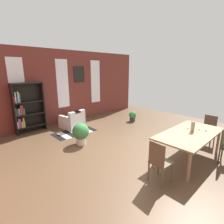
# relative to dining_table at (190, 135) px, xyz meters

# --- Properties ---
(ground_plane) EXTENTS (10.36, 10.36, 0.00)m
(ground_plane) POSITION_rel_dining_table_xyz_m (-0.81, 1.38, -0.69)
(ground_plane) COLOR brown
(back_wall_brick) EXTENTS (8.81, 0.12, 3.23)m
(back_wall_brick) POSITION_rel_dining_table_xyz_m (-0.81, 5.42, 0.92)
(back_wall_brick) COLOR brown
(back_wall_brick) RESTS_ON ground
(window_pane_0) EXTENTS (0.55, 0.02, 2.10)m
(window_pane_0) POSITION_rel_dining_table_xyz_m (-2.63, 5.35, 1.08)
(window_pane_0) COLOR white
(window_pane_1) EXTENTS (0.55, 0.02, 2.10)m
(window_pane_1) POSITION_rel_dining_table_xyz_m (-0.81, 5.35, 1.08)
(window_pane_1) COLOR white
(window_pane_2) EXTENTS (0.55, 0.02, 2.10)m
(window_pane_2) POSITION_rel_dining_table_xyz_m (1.01, 5.35, 1.08)
(window_pane_2) COLOR white
(dining_table) EXTENTS (2.17, 1.07, 0.76)m
(dining_table) POSITION_rel_dining_table_xyz_m (0.00, 0.00, 0.00)
(dining_table) COLOR #947252
(dining_table) RESTS_ON ground
(vase_on_table) EXTENTS (0.10, 0.10, 0.28)m
(vase_on_table) POSITION_rel_dining_table_xyz_m (0.13, 0.00, 0.21)
(vase_on_table) COLOR #998466
(vase_on_table) RESTS_ON dining_table
(tealight_candle_0) EXTENTS (0.04, 0.04, 0.03)m
(tealight_candle_0) POSITION_rel_dining_table_xyz_m (0.41, -0.09, 0.09)
(tealight_candle_0) COLOR silver
(tealight_candle_0) RESTS_ON dining_table
(tealight_candle_1) EXTENTS (0.04, 0.04, 0.03)m
(tealight_candle_1) POSITION_rel_dining_table_xyz_m (0.44, -0.24, 0.09)
(tealight_candle_1) COLOR silver
(tealight_candle_1) RESTS_ON dining_table
(tealight_candle_2) EXTENTS (0.04, 0.04, 0.04)m
(tealight_candle_2) POSITION_rel_dining_table_xyz_m (0.25, 0.17, 0.09)
(tealight_candle_2) COLOR silver
(tealight_candle_2) RESTS_ON dining_table
(dining_chair_head_left) EXTENTS (0.43, 0.43, 0.95)m
(dining_chair_head_left) POSITION_rel_dining_table_xyz_m (-1.46, 0.01, -0.18)
(dining_chair_head_left) COLOR brown
(dining_chair_head_left) RESTS_ON ground
(dining_chair_head_right) EXTENTS (0.41, 0.41, 0.95)m
(dining_chair_head_right) POSITION_rel_dining_table_xyz_m (1.46, -0.00, -0.18)
(dining_chair_head_right) COLOR #4A3A29
(dining_chair_head_right) RESTS_ON ground
(bookshelf_tall) EXTENTS (1.11, 0.33, 1.92)m
(bookshelf_tall) POSITION_rel_dining_table_xyz_m (-2.48, 5.17, 0.26)
(bookshelf_tall) COLOR black
(bookshelf_tall) RESTS_ON ground
(armchair_white) EXTENTS (0.93, 0.93, 0.75)m
(armchair_white) POSITION_rel_dining_table_xyz_m (-0.92, 4.47, -0.42)
(armchair_white) COLOR silver
(armchair_white) RESTS_ON ground
(potted_plant_by_shelf) EXTENTS (0.55, 0.55, 0.71)m
(potted_plant_by_shelf) POSITION_rel_dining_table_xyz_m (-1.59, 2.82, -0.29)
(potted_plant_by_shelf) COLOR silver
(potted_plant_by_shelf) RESTS_ON ground
(potted_plant_corner) EXTENTS (0.35, 0.35, 0.48)m
(potted_plant_corner) POSITION_rel_dining_table_xyz_m (1.61, 3.33, -0.44)
(potted_plant_corner) COLOR #333338
(potted_plant_corner) RESTS_ON ground
(striped_rug) EXTENTS (1.62, 0.86, 0.01)m
(striped_rug) POSITION_rel_dining_table_xyz_m (-1.19, 3.91, -0.69)
(striped_rug) COLOR black
(striped_rug) RESTS_ON ground
(framed_picture) EXTENTS (0.56, 0.03, 0.72)m
(framed_picture) POSITION_rel_dining_table_xyz_m (0.05, 5.35, 1.47)
(framed_picture) COLOR black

